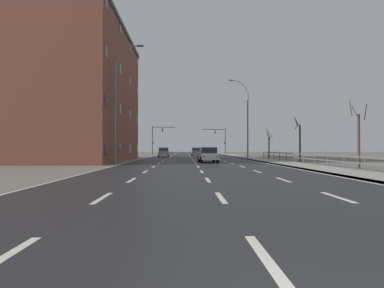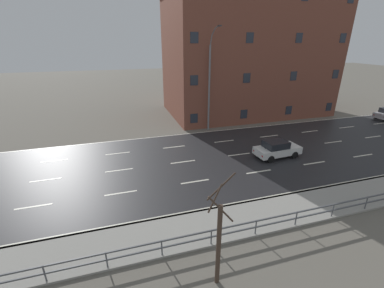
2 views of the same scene
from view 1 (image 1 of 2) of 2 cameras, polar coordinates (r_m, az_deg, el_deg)
The scene contains 16 objects.
ground_plane at distance 50.42m, azimuth -0.11°, elevation -2.47°, with size 160.00×160.00×0.12m.
road_asphalt_strip at distance 62.40m, azimuth -0.35°, elevation -2.07°, with size 14.00×120.00×0.03m.
sidewalk_right at distance 63.12m, azimuth 7.33°, elevation -2.00°, with size 3.00×120.00×0.12m.
guardrail at distance 28.35m, azimuth 21.36°, elevation -2.25°, with size 0.07×38.40×1.00m.
street_lamp_midground at distance 45.87m, azimuth 9.37°, elevation 4.06°, with size 2.71×0.24×10.86m.
street_lamp_left_bank at distance 31.98m, azimuth -12.84°, elevation 6.46°, with size 2.77×0.24×11.23m.
traffic_signal_right at distance 72.55m, azimuth 5.03°, elevation 1.16°, with size 5.08×0.36×5.83m.
traffic_signal_left at distance 70.94m, azimuth -6.16°, elevation 1.37°, with size 4.93×0.36×6.20m.
car_mid_centre at distance 63.16m, azimuth 3.41°, elevation -1.33°, with size 1.92×4.14×1.57m.
car_near_left at distance 62.10m, azimuth 0.72°, elevation -1.34°, with size 1.90×4.13×1.57m.
car_far_left at distance 34.47m, azimuth 2.78°, elevation -1.85°, with size 2.03×4.20×1.57m.
car_distant at distance 55.74m, azimuth -4.93°, elevation -1.41°, with size 2.02×4.20×1.57m.
brick_building at distance 41.79m, azimuth -19.91°, elevation 8.01°, with size 12.64×22.18×15.57m.
bare_tree_near at distance 27.61m, azimuth 26.77°, elevation 0.99°, with size 1.32×1.37×5.17m.
bare_tree_mid at distance 39.11m, azimuth 18.07°, elevation 0.48°, with size 0.72×1.07×5.01m.
bare_tree_far at distance 51.15m, azimuth 13.13°, elevation -0.28°, with size 0.99×0.64×4.50m.
Camera 1 is at (-1.09, -2.38, 1.49)m, focal length 30.93 mm.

